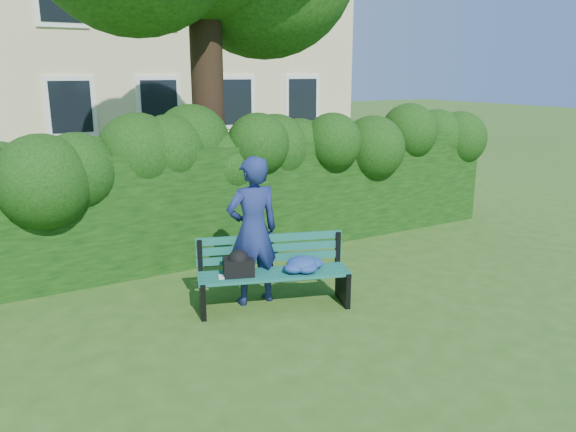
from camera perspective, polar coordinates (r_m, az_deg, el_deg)
ground at (r=7.67m, az=2.28°, el=-7.87°), size 80.00×80.00×0.00m
hedge at (r=9.24m, az=-5.01°, el=1.85°), size 10.00×1.00×1.80m
park_bench at (r=7.10m, az=-1.29°, el=-5.44°), size 1.97×1.13×0.89m
man_reading at (r=7.10m, az=-3.58°, el=-1.54°), size 0.72×0.50×1.91m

